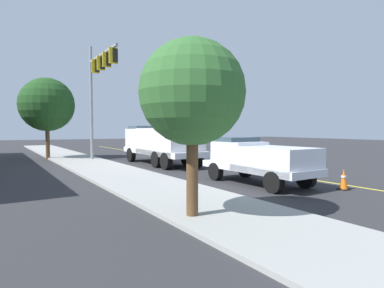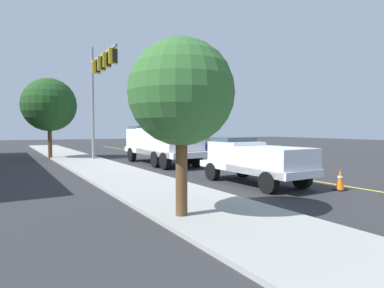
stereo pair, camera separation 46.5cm
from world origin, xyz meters
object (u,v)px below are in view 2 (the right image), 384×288
Objects in this scene: passing_minivan at (185,144)px; traffic_cone_mid_front at (214,162)px; traffic_cone_mid_rear at (162,153)px; utility_bucket_truck at (160,141)px; traffic_signal_mast at (99,79)px; service_pickup_truck at (254,159)px; traffic_cone_leading at (340,180)px.

passing_minivan is 11.16m from traffic_cone_mid_front.
traffic_cone_mid_front is at bearing -175.94° from traffic_cone_mid_rear.
traffic_cone_mid_rear is (4.32, -1.76, -1.17)m from utility_bucket_truck.
traffic_cone_mid_rear is (-2.87, 3.55, -0.54)m from passing_minivan.
traffic_signal_mast reaches higher than passing_minivan.
service_pickup_truck is 6.67× the size of traffic_cone_leading.
traffic_cone_leading is at bearing -166.17° from utility_bucket_truck.
utility_bucket_truck is 0.95× the size of traffic_signal_mast.
traffic_cone_mid_rear reaches higher than traffic_cone_leading.
passing_minivan is 19.56m from traffic_cone_leading.
traffic_cone_leading is (-2.66, -2.19, -0.69)m from service_pickup_truck.
traffic_cone_mid_rear is at bearing -22.11° from utility_bucket_truck.
traffic_signal_mast is (6.51, 5.91, 5.75)m from traffic_cone_mid_front.
traffic_cone_leading is 0.99× the size of traffic_cone_mid_rear.
traffic_signal_mast is at bearing 115.39° from passing_minivan.
traffic_cone_mid_front is at bearing 4.59° from traffic_cone_leading.
service_pickup_truck is at bearing 166.06° from traffic_cone_mid_front.
traffic_signal_mast is (-1.36, 5.35, 5.67)m from traffic_cone_mid_rear.
service_pickup_truck is at bearing -160.60° from traffic_signal_mast.
traffic_cone_leading is 16.60m from traffic_cone_mid_rear.
traffic_signal_mast reaches higher than service_pickup_truck.
service_pickup_truck is 13.94m from traffic_cone_mid_rear.
traffic_signal_mast reaches higher than utility_bucket_truck.
passing_minivan is 0.56× the size of traffic_signal_mast.
utility_bucket_truck reaches higher than traffic_cone_mid_front.
traffic_cone_mid_rear is (13.89, -0.94, -0.69)m from service_pickup_truck.
service_pickup_truck is 14.19m from traffic_signal_mast.
traffic_cone_mid_rear is at bearing 128.87° from passing_minivan.
traffic_cone_mid_front is (-3.55, -2.31, -1.25)m from utility_bucket_truck.
passing_minivan is at bearing -64.61° from traffic_signal_mast.
utility_bucket_truck is 12.65m from traffic_cone_leading.
traffic_cone_leading is at bearing -140.48° from service_pickup_truck.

